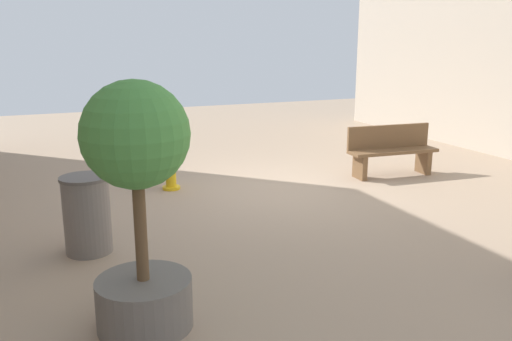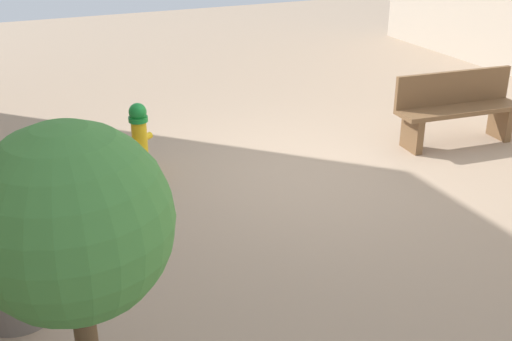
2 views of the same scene
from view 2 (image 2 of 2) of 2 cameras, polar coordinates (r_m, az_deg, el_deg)
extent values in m
plane|color=tan|center=(7.67, 3.97, -0.29)|extent=(23.40, 23.40, 0.00)
cylinder|color=gold|center=(7.77, -10.12, -0.11)|extent=(0.31, 0.31, 0.05)
cylinder|color=gold|center=(7.64, -10.30, 2.16)|extent=(0.18, 0.18, 0.61)
cylinder|color=#198C33|center=(7.53, -10.48, 4.54)|extent=(0.23, 0.23, 0.06)
sphere|color=#198C33|center=(7.50, -10.53, 5.17)|extent=(0.21, 0.21, 0.21)
cylinder|color=gold|center=(7.52, -10.97, 2.34)|extent=(0.15, 0.14, 0.08)
cylinder|color=gold|center=(7.72, -9.72, 3.00)|extent=(0.15, 0.14, 0.08)
cylinder|color=gold|center=(7.72, -11.20, 2.58)|extent=(0.17, 0.18, 0.11)
cube|color=brown|center=(9.33, 20.97, 4.05)|extent=(0.13, 0.40, 0.45)
cube|color=brown|center=(8.53, 13.76, 3.20)|extent=(0.13, 0.40, 0.45)
cube|color=brown|center=(8.83, 17.73, 5.20)|extent=(1.76, 0.57, 0.06)
cube|color=brown|center=(8.90, 17.22, 7.11)|extent=(1.73, 0.19, 0.44)
sphere|color=#4C9342|center=(2.93, -16.18, -4.49)|extent=(0.92, 0.92, 0.92)
cylinder|color=slate|center=(5.31, -21.01, -8.03)|extent=(0.56, 0.56, 0.92)
cylinder|color=#5B5551|center=(5.09, -21.78, -3.43)|extent=(0.58, 0.58, 0.04)
camera|label=1|loc=(1.97, 169.66, -39.75)|focal=37.35mm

